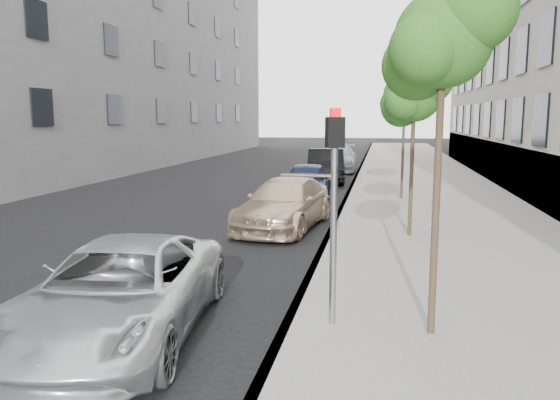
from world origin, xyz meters
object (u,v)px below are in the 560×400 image
(tree_mid, at_px, (415,94))
(sedan_blue, at_px, (307,181))
(suv, at_px, (285,204))
(minivan, at_px, (121,291))
(tree_near, at_px, (445,39))
(tree_far, at_px, (406,95))
(sedan_black, at_px, (326,166))
(signal_pole, at_px, (334,191))
(sedan_rear, at_px, (338,158))

(tree_mid, distance_m, sedan_blue, 8.00)
(tree_mid, relative_size, suv, 0.92)
(minivan, bearing_deg, suv, 77.55)
(tree_near, height_order, tree_mid, tree_near)
(minivan, relative_size, sedan_blue, 1.17)
(tree_far, bearing_deg, sedan_black, 120.92)
(tree_near, xyz_separation_m, tree_far, (0.00, 13.00, -0.18))
(signal_pole, height_order, sedan_rear, signal_pole)
(sedan_blue, xyz_separation_m, sedan_black, (0.13, 5.72, 0.10))
(suv, height_order, sedan_black, sedan_black)
(minivan, bearing_deg, tree_mid, 52.59)
(tree_far, bearing_deg, tree_near, -90.00)
(tree_mid, xyz_separation_m, sedan_blue, (-3.57, 6.52, -2.95))
(tree_far, relative_size, sedan_blue, 1.14)
(sedan_black, bearing_deg, tree_near, -85.64)
(tree_far, xyz_separation_m, signal_pole, (-1.40, -12.89, -1.83))
(tree_near, relative_size, suv, 1.00)
(tree_near, height_order, sedan_rear, tree_near)
(suv, relative_size, sedan_blue, 1.15)
(signal_pole, relative_size, sedan_black, 0.63)
(tree_mid, distance_m, suv, 4.63)
(tree_mid, xyz_separation_m, sedan_rear, (-3.33, 17.90, -2.89))
(minivan, xyz_separation_m, suv, (0.90, 8.08, 0.02))
(sedan_blue, bearing_deg, tree_mid, -64.28)
(signal_pole, relative_size, minivan, 0.64)
(tree_near, xyz_separation_m, tree_mid, (0.00, 6.50, -0.42))
(minivan, height_order, sedan_black, sedan_black)
(tree_mid, distance_m, signal_pole, 6.74)
(signal_pole, xyz_separation_m, sedan_black, (-2.04, 18.64, -1.27))
(tree_mid, xyz_separation_m, tree_far, (0.00, 6.50, 0.24))
(tree_near, xyz_separation_m, sedan_black, (-3.44, 18.74, -3.28))
(tree_far, xyz_separation_m, sedan_blue, (-3.57, 0.02, -3.20))
(tree_near, relative_size, tree_far, 1.02)
(tree_mid, height_order, tree_far, tree_far)
(minivan, bearing_deg, tree_far, 66.29)
(sedan_black, bearing_deg, sedan_blue, -97.32)
(suv, bearing_deg, sedan_rear, 97.39)
(tree_far, relative_size, sedan_black, 0.96)
(tree_far, relative_size, signal_pole, 1.52)
(sedan_black, bearing_deg, tree_far, -65.12)
(sedan_blue, height_order, sedan_rear, sedan_rear)
(tree_far, bearing_deg, signal_pole, -96.20)
(signal_pole, height_order, minivan, signal_pole)
(tree_near, height_order, sedan_blue, tree_near)
(tree_near, distance_m, sedan_rear, 24.85)
(tree_far, xyz_separation_m, sedan_black, (-3.44, 5.74, -3.10))
(suv, distance_m, sedan_blue, 5.54)
(suv, relative_size, sedan_rear, 0.90)
(tree_mid, xyz_separation_m, minivan, (-4.33, -7.10, -2.99))
(minivan, height_order, sedan_rear, sedan_rear)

